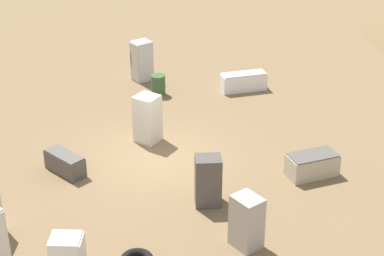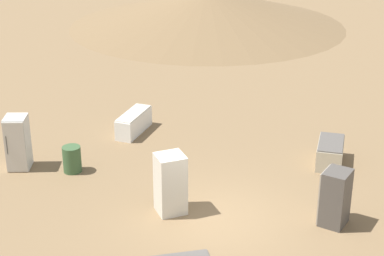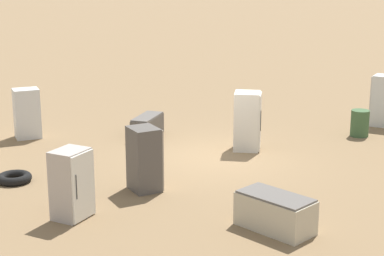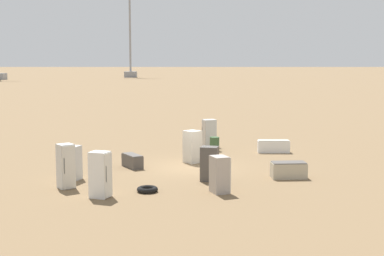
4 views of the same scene
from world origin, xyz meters
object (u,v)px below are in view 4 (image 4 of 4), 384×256
Objects in this scene: discarded_fridge_0 at (289,170)px; discarded_fridge_2 at (220,174)px; discarded_fridge_5 at (133,161)px; scrap_tire at (148,189)px; discarded_fridge_1 at (66,166)px; discarded_fridge_7 at (72,163)px; rusty_barrel at (215,144)px; discarded_fridge_4 at (193,147)px; discarded_fridge_9 at (209,133)px; discarded_fridge_8 at (274,146)px; discarded_fridge_3 at (100,175)px; power_pylon_0 at (130,46)px; discarded_fridge_6 at (210,164)px.

discarded_fridge_2 reaches higher than discarded_fridge_0.
scrap_tire is at bearing -107.57° from discarded_fridge_5.
discarded_fridge_1 is 1.58m from discarded_fridge_7.
discarded_fridge_1 is 11.39m from rusty_barrel.
discarded_fridge_4 is 6.74m from discarded_fridge_7.
discarded_fridge_7 reaches higher than scrap_tire.
discarded_fridge_9 reaches higher than discarded_fridge_0.
discarded_fridge_7 reaches higher than rusty_barrel.
discarded_fridge_8 is at bearing -6.54° from discarded_fridge_0.
discarded_fridge_1 is 7.71m from discarded_fridge_4.
discarded_fridge_7 is (-1.79, 3.09, -0.14)m from discarded_fridge_3.
rusty_barrel is (6.65, 7.75, -0.35)m from discarded_fridge_7.
discarded_fridge_9 is at bearing 16.48° from discarded_fridge_0.
rusty_barrel reaches higher than discarded_fridge_5.
power_pylon_0 is at bearing 65.96° from discarded_fridge_5.
discarded_fridge_4 is 4.32m from discarded_fridge_6.
scrap_tire is at bearing 132.43° from discarded_fridge_1.
discarded_fridge_3 is 13.16m from discarded_fridge_8.
rusty_barrel is at bearing -98.15° from discarded_fridge_8.
scrap_tire is (1.74, 0.86, -0.79)m from discarded_fridge_3.
discarded_fridge_6 is 0.91× the size of discarded_fridge_9.
discarded_fridge_0 is 0.89× the size of discarded_fridge_3.
discarded_fridge_2 is at bearing 126.33° from discarded_fridge_0.
power_pylon_0 reaches higher than discarded_fridge_7.
discarded_fridge_2 is at bearing -82.21° from power_pylon_0.
power_pylon_0 is at bearing 24.72° from discarded_fridge_7.
discarded_fridge_3 reaches higher than discarded_fridge_8.
discarded_fridge_4 is (3.56, 7.18, -0.06)m from discarded_fridge_3.
discarded_fridge_1 is 1.01× the size of discarded_fridge_8.
discarded_fridge_7 is at bearing -130.90° from discarded_fridge_2.
power_pylon_0 is 158.16m from scrap_tire.
discarded_fridge_1 reaches higher than discarded_fridge_3.
discarded_fridge_1 is 1.25× the size of discarded_fridge_2.
discarded_fridge_2 is 6.85m from discarded_fridge_7.
discarded_fridge_3 reaches higher than discarded_fridge_6.
discarded_fridge_6 is 3.36m from scrap_tire.
discarded_fridge_4 is at bearing 113.19° from discarded_fridge_6.
discarded_fridge_3 is (1.68, -1.52, -0.03)m from discarded_fridge_1.
discarded_fridge_2 is 1.74× the size of scrap_tire.
discarded_fridge_3 reaches higher than discarded_fridge_7.
discarded_fridge_4 is 1.00× the size of discarded_fridge_9.
discarded_fridge_6 is at bearing -68.91° from discarded_fridge_5.
discarded_fridge_8 is 2.24× the size of rusty_barrel.
scrap_tire is (-6.15, -2.60, -0.26)m from discarded_fridge_0.
power_pylon_0 is at bearing -154.94° from discarded_fridge_3.
discarded_fridge_6 is (-3.58, -0.54, 0.39)m from discarded_fridge_0.
discarded_fridge_4 reaches higher than discarded_fridge_9.
discarded_fridge_6 is (-0.34, 2.17, 0.02)m from discarded_fridge_2.
power_pylon_0 is 157.09m from discarded_fridge_1.
discarded_fridge_3 is at bearing 110.16° from discarded_fridge_0.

